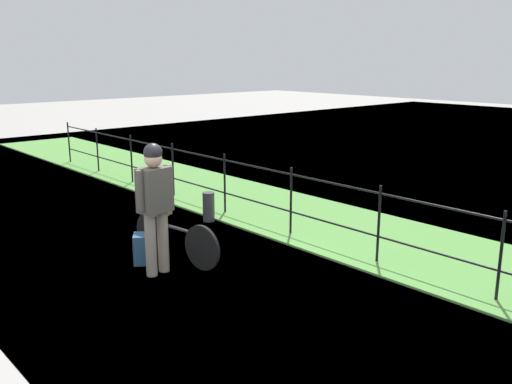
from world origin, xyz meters
name	(u,v)px	position (x,y,z in m)	size (l,w,h in m)	color
ground_plane	(201,291)	(0.00, 0.00, 0.00)	(60.00, 60.00, 0.00)	#9E9993
grass_strip	(365,235)	(0.00, 3.13, 0.01)	(27.00, 2.40, 0.03)	#569342
iron_fence	(332,207)	(0.00, 2.32, 0.62)	(18.04, 0.04, 1.07)	black
bicycle_main	(175,238)	(-1.07, 0.35, 0.32)	(1.60, 0.30, 0.60)	black
wooden_crate	(156,203)	(-1.42, 0.29, 0.75)	(0.39, 0.25, 0.30)	brown
terrier_dog	(156,187)	(-1.40, 0.30, 0.98)	(0.32, 0.18, 0.18)	#4C3D2D
cyclist_person	(155,197)	(-0.83, -0.07, 1.00)	(0.32, 0.54, 1.68)	gray
backpack_on_paving	(141,249)	(-1.30, -0.05, 0.20)	(0.28, 0.18, 0.40)	#28517A
mooring_bollard	(209,207)	(-2.27, 1.82, 0.25)	(0.20, 0.20, 0.50)	#38383D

